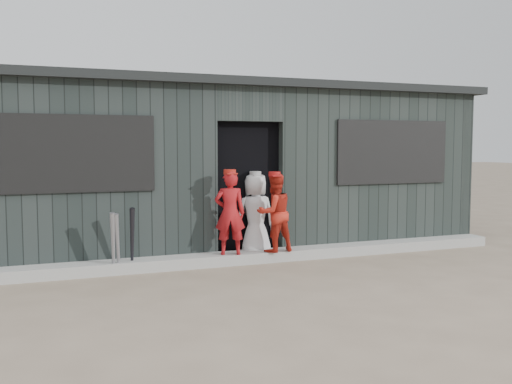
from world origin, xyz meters
name	(u,v)px	position (x,y,z in m)	size (l,w,h in m)	color
ground	(314,292)	(0.00, 0.00, 0.00)	(80.00, 80.00, 0.00)	#756351
curb	(255,257)	(0.00, 1.82, 0.07)	(8.00, 0.36, 0.15)	#959591
bat_left	(113,244)	(-2.00, 1.66, 0.41)	(0.07, 0.07, 0.83)	gray
bat_mid	(117,244)	(-1.94, 1.67, 0.40)	(0.07, 0.07, 0.81)	gray
bat_right	(132,240)	(-1.75, 1.74, 0.43)	(0.07, 0.07, 0.87)	black
player_red_left	(230,213)	(-0.41, 1.74, 0.73)	(0.42, 0.28, 1.15)	#A41417
player_red_right	(274,213)	(0.24, 1.71, 0.71)	(0.54, 0.42, 1.11)	red
player_grey_back	(255,216)	(0.09, 2.07, 0.63)	(0.61, 0.40, 1.25)	silver
dugout	(219,167)	(0.00, 3.50, 1.29)	(8.30, 3.30, 2.62)	black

